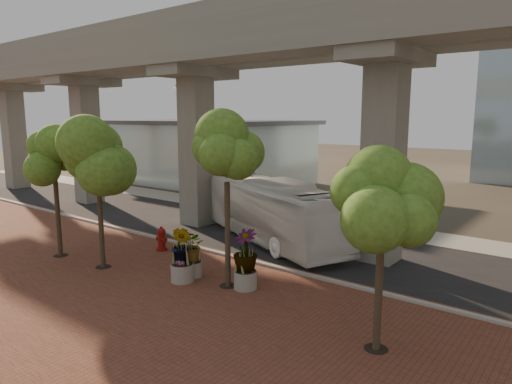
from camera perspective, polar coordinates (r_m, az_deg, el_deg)
The scene contains 17 objects.
ground at distance 23.80m, azimuth -0.38°, elevation -6.98°, with size 160.00×160.00×0.00m, color #373128.
brick_plaza at distance 18.53m, azimuth -16.25°, elevation -12.17°, with size 70.00×13.00×0.06m, color brown.
asphalt_road at distance 25.33m, azimuth 2.44°, elevation -5.92°, with size 90.00×8.00×0.04m, color black.
curb_strip at distance 22.31m, azimuth -3.59°, elevation -7.92°, with size 70.00×0.25×0.16m, color #9D9B92.
far_sidewalk at distance 29.85m, azimuth 8.59°, elevation -3.62°, with size 90.00×3.00×0.06m, color #9D9B92.
transit_viaduct at distance 24.42m, azimuth 2.56°, elevation 10.75°, with size 72.00×5.60×12.40m.
station_pavilion at distance 48.25m, azimuth -7.31°, elevation 5.23°, with size 23.00×13.00×6.30m.
transit_bus at distance 24.93m, azimuth 1.47°, elevation -2.22°, with size 2.85×12.13×3.38m, color white.
fire_hydrant at distance 23.51m, azimuth -11.72°, elevation -5.76°, with size 0.61×0.55×1.22m.
planter_front at distance 19.38m, azimuth -8.03°, elevation -6.92°, with size 1.86×1.86×2.05m.
planter_right at distance 17.83m, azimuth -1.35°, elevation -7.63°, with size 2.22×2.22×2.38m.
planter_left at distance 18.83m, azimuth -9.27°, elevation -6.92°, with size 2.11×2.11×2.32m.
street_tree_far_west at distance 23.38m, azimuth -23.96°, elevation 3.78°, with size 3.20×3.20×6.18m.
street_tree_near_west at distance 20.84m, azimuth -19.24°, elevation 3.92°, with size 3.61×3.61×6.53m.
street_tree_near_east at distance 17.39m, azimuth -3.67°, elevation 4.47°, with size 3.46×3.46×6.78m.
street_tree_far_east at distance 12.99m, azimuth 15.60°, elevation -0.53°, with size 3.32×3.32×6.05m.
streetlamp_west at distance 35.39m, azimuth -8.59°, elevation 6.92°, with size 0.44×1.30×8.95m.
Camera 1 is at (14.14, -17.91, 6.75)m, focal length 32.00 mm.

